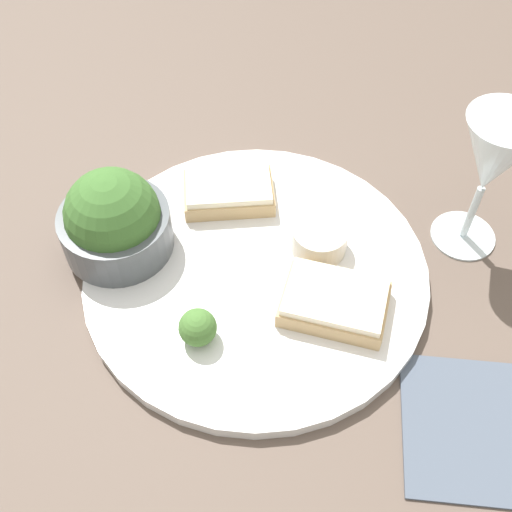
# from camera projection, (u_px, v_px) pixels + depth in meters

# --- Properties ---
(ground_plane) EXTENTS (4.00, 4.00, 0.00)m
(ground_plane) POSITION_uv_depth(u_px,v_px,m) (256.00, 276.00, 0.65)
(ground_plane) COLOR brown
(dinner_plate) EXTENTS (0.34, 0.34, 0.01)m
(dinner_plate) POSITION_uv_depth(u_px,v_px,m) (256.00, 272.00, 0.65)
(dinner_plate) COLOR white
(dinner_plate) RESTS_ON ground_plane
(salad_bowl) EXTENTS (0.11, 0.11, 0.09)m
(salad_bowl) POSITION_uv_depth(u_px,v_px,m) (114.00, 221.00, 0.63)
(salad_bowl) COLOR #4C5156
(salad_bowl) RESTS_ON dinner_plate
(sauce_ramekin) EXTENTS (0.06, 0.06, 0.03)m
(sauce_ramekin) POSITION_uv_depth(u_px,v_px,m) (318.00, 235.00, 0.65)
(sauce_ramekin) COLOR beige
(sauce_ramekin) RESTS_ON dinner_plate
(cheese_toast_near) EXTENTS (0.12, 0.11, 0.03)m
(cheese_toast_near) POSITION_uv_depth(u_px,v_px,m) (335.00, 302.00, 0.60)
(cheese_toast_near) COLOR tan
(cheese_toast_near) RESTS_ON dinner_plate
(cheese_toast_far) EXTENTS (0.11, 0.09, 0.03)m
(cheese_toast_far) POSITION_uv_depth(u_px,v_px,m) (229.00, 191.00, 0.69)
(cheese_toast_far) COLOR tan
(cheese_toast_far) RESTS_ON dinner_plate
(wine_glass) EXTENTS (0.07, 0.07, 0.16)m
(wine_glass) POSITION_uv_depth(u_px,v_px,m) (493.00, 161.00, 0.60)
(wine_glass) COLOR silver
(wine_glass) RESTS_ON ground_plane
(garnish) EXTENTS (0.04, 0.04, 0.04)m
(garnish) POSITION_uv_depth(u_px,v_px,m) (198.00, 327.00, 0.58)
(garnish) COLOR #477533
(garnish) RESTS_ON dinner_plate
(napkin) EXTENTS (0.19, 0.18, 0.01)m
(napkin) POSITION_uv_depth(u_px,v_px,m) (487.00, 429.00, 0.55)
(napkin) COLOR #4C5666
(napkin) RESTS_ON ground_plane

